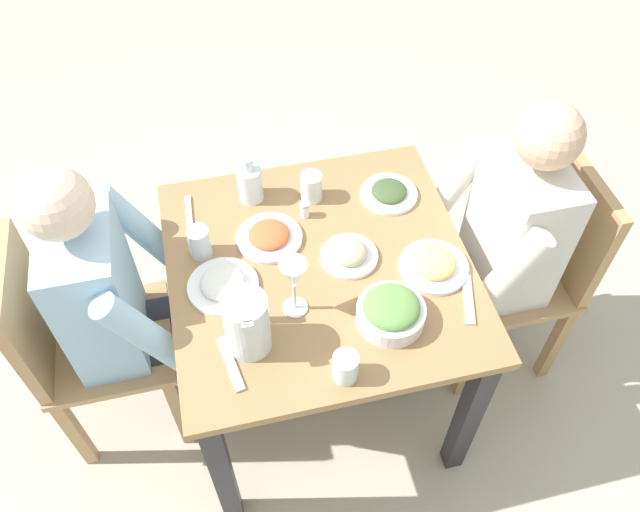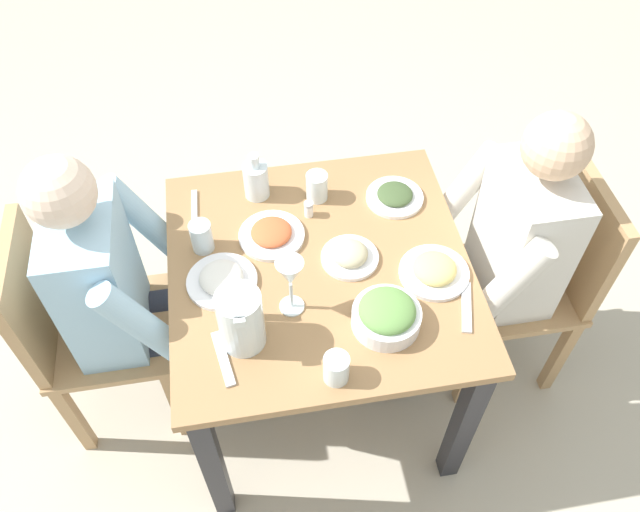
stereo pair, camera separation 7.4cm
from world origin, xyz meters
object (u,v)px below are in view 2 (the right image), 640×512
plate_fries (434,270)px  plate_yoghurt (222,279)px  water_pitcher (241,319)px  salt_shaker (307,209)px  water_glass_far_left (202,237)px  oil_carafe (256,181)px  plate_dolmas (395,196)px  diner_near (490,254)px  plate_rice_curry (271,234)px  water_glass_far_right (336,368)px  wine_glass (290,276)px  salad_bowl (387,315)px  diner_far (135,290)px  chair_near (539,273)px  plate_beans (350,255)px  chair_far (80,326)px  dining_table (320,291)px  water_glass_near_right (317,187)px

plate_fries → plate_yoghurt: size_ratio=1.00×
water_pitcher → salt_shaker: (0.42, -0.24, -0.07)m
water_glass_far_left → oil_carafe: oil_carafe is taller
water_pitcher → water_glass_far_left: 0.35m
plate_dolmas → water_glass_far_left: bearing=99.6°
water_glass_far_left → diner_near: bearing=-95.7°
diner_near → plate_fries: size_ratio=5.77×
plate_rice_curry → water_glass_far_left: water_glass_far_left is taller
plate_rice_curry → water_glass_far_right: water_glass_far_right is taller
plate_rice_curry → wine_glass: bearing=-174.7°
salad_bowl → water_pitcher: bearing=87.9°
plate_dolmas → plate_fries: bearing=-172.8°
water_pitcher → salad_bowl: (-0.01, -0.39, -0.05)m
plate_rice_curry → wine_glass: 0.29m
diner_far → wine_glass: (-0.21, -0.46, 0.24)m
salt_shaker → plate_yoghurt: bearing=128.0°
plate_rice_curry → plate_yoghurt: size_ratio=0.99×
plate_fries → water_glass_far_right: 0.44m
chair_near → water_glass_far_right: bearing=117.3°
diner_near → chair_near: bearing=-90.0°
diner_near → plate_dolmas: size_ratio=6.42×
diner_near → diner_far: 1.12m
salad_bowl → plate_fries: (0.14, -0.18, -0.02)m
oil_carafe → plate_beans: bearing=-142.6°
plate_dolmas → salt_shaker: 0.29m
chair_near → diner_near: 0.25m
water_pitcher → salt_shaker: 0.49m
oil_carafe → diner_far: bearing=120.8°
water_pitcher → plate_rice_curry: bearing=-18.5°
chair_far → plate_dolmas: 1.09m
plate_fries → wine_glass: wine_glass is taller
water_pitcher → water_glass_far_right: bearing=-124.3°
plate_yoghurt → chair_near: bearing=-87.1°
chair_near → salad_bowl: chair_near is taller
dining_table → plate_yoghurt: size_ratio=4.34×
chair_far → water_glass_far_right: chair_far is taller
diner_far → plate_dolmas: size_ratio=6.42×
chair_near → plate_dolmas: bearing=68.2°
plate_rice_curry → plate_fries: size_ratio=0.98×
plate_beans → plate_dolmas: bearing=-40.8°
wine_glass → diner_near: bearing=-75.6°
plate_dolmas → water_glass_far_right: 0.67m
plate_dolmas → plate_beans: bearing=139.2°
water_glass_near_right → oil_carafe: (0.05, 0.19, 0.01)m
dining_table → salt_shaker: bearing=1.2°
salad_bowl → water_glass_far_right: salad_bowl is taller
salt_shaker → water_pitcher: bearing=150.5°
salad_bowl → salt_shaker: bearing=18.8°
diner_near → salt_shaker: diner_near is taller
diner_far → water_glass_near_right: size_ratio=12.38×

